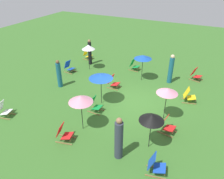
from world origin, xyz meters
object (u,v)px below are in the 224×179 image
Objects in this scene: person_0 at (119,139)px; deckchair_5 at (134,65)px; person_1 at (171,69)px; deckchair_0 at (155,165)px; deckchair_4 at (189,96)px; deckchair_8 at (69,67)px; deckchair_6 at (64,133)px; umbrella_4 at (152,118)px; umbrella_1 at (167,91)px; deckchair_7 at (167,125)px; deckchair_9 at (113,82)px; deckchair_1 at (3,110)px; umbrella_5 at (143,57)px; deckchair_10 at (87,54)px; umbrella_2 at (81,99)px; person_2 at (59,74)px; deckchair_3 at (95,105)px; umbrella_0 at (88,47)px; deckchair_2 at (196,74)px; umbrella_3 at (101,76)px; person_3 at (90,52)px.

deckchair_5 is at bearing -7.97° from person_0.
deckchair_0 is at bearing 1.22° from person_1.
person_1 is at bearing 24.15° from deckchair_4.
deckchair_6 is at bearing -138.10° from deckchair_8.
person_0 is at bearing 74.37° from deckchair_0.
person_1 is at bearing -27.47° from person_0.
umbrella_1 is at bearing -1.45° from umbrella_4.
deckchair_9 is (2.63, 3.95, 0.00)m from deckchair_7.
deckchair_1 is at bearing 109.06° from deckchair_4.
umbrella_5 is at bearing -47.34° from deckchair_1.
deckchair_10 is (3.29, 3.88, 0.00)m from deckchair_9.
umbrella_2 reaches higher than person_2.
person_1 is at bearing 20.79° from deckchair_7.
deckchair_3 is 1.00× the size of deckchair_8.
umbrella_5 is (6.74, 2.92, 1.23)m from deckchair_0.
deckchair_3 is 0.44× the size of person_1.
deckchair_5 and deckchair_6 have the same top height.
deckchair_7 and deckchair_10 have the same top height.
umbrella_1 is (-3.35, -6.30, -0.10)m from umbrella_0.
deckchair_4 is (5.42, -0.26, 0.00)m from deckchair_0.
umbrella_0 is 1.10× the size of umbrella_4.
person_1 is (1.79, 1.47, 0.54)m from deckchair_4.
umbrella_2 is 4.50m from person_2.
deckchair_4 and deckchair_10 have the same top height.
umbrella_5 is at bearing -13.04° from person_0.
deckchair_9 is at bearing -125.09° from deckchair_10.
person_2 is (-4.66, 7.36, 0.46)m from deckchair_2.
deckchair_7 is at bearing -147.90° from umbrella_5.
umbrella_3 is 0.91× the size of person_3.
deckchair_5 is 0.50× the size of umbrella_4.
umbrella_3 reaches higher than deckchair_6.
deckchair_4 is at bearing -83.02° from deckchair_9.
deckchair_2 is 2.93m from deckchair_4.
deckchair_8 is 1.00× the size of deckchair_10.
umbrella_2 is 1.02× the size of umbrella_3.
deckchair_3 is 5.64m from deckchair_5.
deckchair_8 is (-2.34, 3.94, 0.00)m from deckchair_5.
umbrella_3 is (-2.48, -3.92, 1.24)m from deckchair_8.
umbrella_3 is (-1.83, -0.19, 1.24)m from deckchair_9.
deckchair_1 and deckchair_6 have the same top height.
person_2 is (-3.04, 4.22, -0.77)m from umbrella_5.
person_0 reaches higher than deckchair_2.
umbrella_0 is 3.11m from person_2.
deckchair_4 is 7.86m from person_3.
umbrella_5 reaches higher than deckchair_2.
person_0 reaches higher than deckchair_1.
deckchair_7 is 8.77m from person_3.
person_2 is at bearing -163.91° from deckchair_10.
deckchair_5 is at bearing -65.48° from umbrella_0.
person_1 is at bearing -101.36° from deckchair_5.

